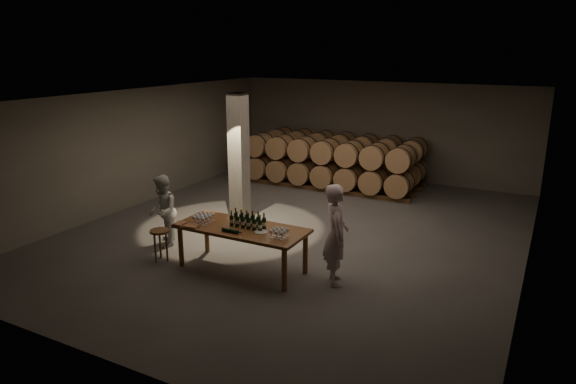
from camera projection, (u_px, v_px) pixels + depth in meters
The scene contains 15 objects.
room at pixel (239, 157), 12.91m from camera, with size 12.00×12.00×12.00m.
tasting_table at pixel (242, 232), 10.02m from camera, with size 2.60×1.10×0.90m.
barrel_stack_back at pixel (343, 155), 16.99m from camera, with size 5.48×0.95×1.57m.
barrel_stack_front at pixel (326, 163), 15.80m from camera, with size 5.48×0.95×1.57m.
bottle_cluster at pixel (248, 222), 9.95m from camera, with size 0.73×0.23×0.32m.
lying_bottles at pixel (231, 231), 9.68m from camera, with size 0.44×0.07×0.07m.
glass_cluster_left at pixel (204, 216), 10.24m from camera, with size 0.30×0.41×0.17m.
glass_cluster_right at pixel (279, 231), 9.44m from camera, with size 0.30×0.30×0.16m.
plate at pixel (261, 232), 9.70m from camera, with size 0.25×0.25×0.01m, color silver.
notebook_near at pixel (192, 226), 10.00m from camera, with size 0.27×0.22×0.03m, color #9C5D38.
notebook_corner at pixel (180, 223), 10.17m from camera, with size 0.20×0.26×0.02m, color #9C5D38.
pen at pixel (197, 227), 9.98m from camera, with size 0.01×0.01×0.13m, color black.
stool at pixel (160, 236), 10.53m from camera, with size 0.40×0.40×0.67m.
person_man at pixel (336, 234), 9.42m from camera, with size 0.70×0.46×1.92m, color beige.
person_woman at pixel (163, 211), 11.27m from camera, with size 0.78×0.61×1.60m, color silver.
Camera 1 is at (5.21, -10.41, 4.28)m, focal length 32.00 mm.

